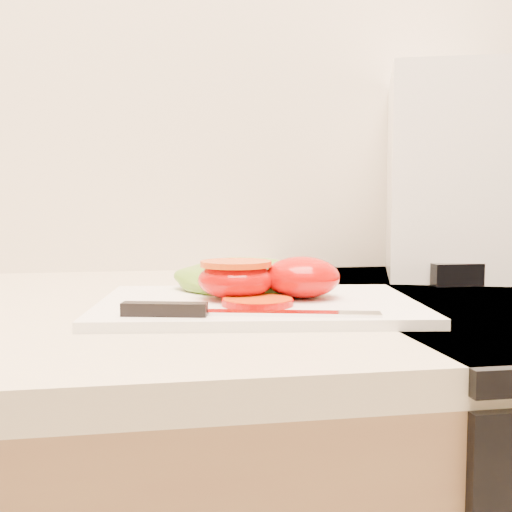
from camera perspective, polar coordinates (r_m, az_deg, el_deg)
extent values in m
cube|color=beige|center=(0.73, -6.37, -5.16)|extent=(3.92, 0.65, 0.03)
cube|color=white|center=(0.67, 0.15, -4.36)|extent=(0.35, 0.28, 0.01)
ellipsoid|color=#BE0000|center=(0.68, 4.11, -1.88)|extent=(0.08, 0.08, 0.04)
ellipsoid|color=#BE0000|center=(0.67, -1.80, -2.13)|extent=(0.08, 0.08, 0.04)
cylinder|color=#CC3907|center=(0.67, -1.80, -0.68)|extent=(0.07, 0.07, 0.01)
cylinder|color=#D84A0F|center=(0.63, 0.14, -4.09)|extent=(0.07, 0.07, 0.01)
ellipsoid|color=#5E9D29|center=(0.73, -1.14, -1.91)|extent=(0.20, 0.18, 0.03)
ellipsoid|color=#5E9D29|center=(0.74, 2.01, -2.03)|extent=(0.13, 0.10, 0.03)
cube|color=silver|center=(0.58, 3.27, -5.10)|extent=(0.16, 0.06, 0.00)
cube|color=black|center=(0.58, -8.14, -4.71)|extent=(0.08, 0.03, 0.01)
cube|color=white|center=(1.01, 17.46, 6.82)|extent=(0.27, 0.30, 0.30)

